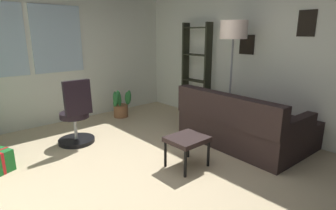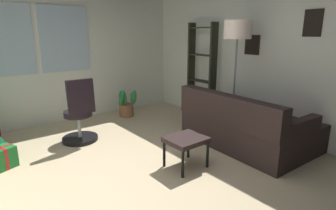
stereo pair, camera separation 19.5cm
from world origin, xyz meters
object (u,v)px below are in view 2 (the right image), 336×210
(bookshelf, at_px, (201,78))
(potted_plant, at_px, (127,105))
(footstool, at_px, (186,141))
(gift_box_green, at_px, (1,158))
(office_chair, at_px, (80,118))
(floor_lamp, at_px, (237,36))
(couch, at_px, (254,127))

(bookshelf, distance_m, potted_plant, 1.64)
(footstool, bearing_deg, gift_box_green, 142.28)
(office_chair, relative_size, floor_lamp, 0.55)
(office_chair, relative_size, potted_plant, 1.74)
(footstool, xyz_separation_m, office_chair, (-0.74, 1.68, 0.05))
(couch, distance_m, gift_box_green, 3.56)
(gift_box_green, distance_m, bookshelf, 3.63)
(gift_box_green, relative_size, office_chair, 0.36)
(floor_lamp, bearing_deg, gift_box_green, 161.13)
(floor_lamp, bearing_deg, potted_plant, 112.03)
(floor_lamp, bearing_deg, couch, -97.05)
(bookshelf, distance_m, floor_lamp, 1.39)
(footstool, xyz_separation_m, bookshelf, (1.68, 1.41, 0.46))
(office_chair, xyz_separation_m, potted_plant, (1.27, 0.73, -0.16))
(couch, distance_m, footstool, 1.31)
(couch, bearing_deg, gift_box_green, 153.62)
(gift_box_green, height_order, office_chair, office_chair)
(couch, distance_m, office_chair, 2.73)
(bookshelf, height_order, floor_lamp, bookshelf)
(couch, relative_size, floor_lamp, 1.02)
(couch, xyz_separation_m, potted_plant, (-0.78, 2.54, -0.05))
(footstool, height_order, bookshelf, bookshelf)
(footstool, xyz_separation_m, potted_plant, (0.53, 2.41, -0.11))
(bookshelf, bearing_deg, office_chair, 173.70)
(gift_box_green, distance_m, office_chair, 1.19)
(couch, distance_m, floor_lamp, 1.43)
(couch, height_order, gift_box_green, couch)
(gift_box_green, relative_size, bookshelf, 0.20)
(floor_lamp, bearing_deg, bookshelf, 73.26)
(gift_box_green, relative_size, floor_lamp, 0.20)
(couch, bearing_deg, office_chair, 138.58)
(floor_lamp, relative_size, potted_plant, 3.17)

